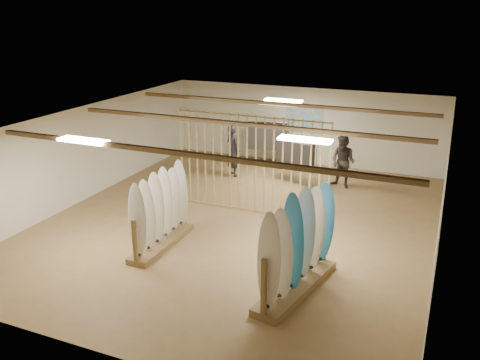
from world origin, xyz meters
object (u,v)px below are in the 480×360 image
at_px(clothing_rack_a, 267,136).
at_px(shopper_b, 343,158).
at_px(shopper_a, 233,147).
at_px(rack_left, 161,221).
at_px(clothing_rack_b, 295,154).
at_px(rack_right, 297,259).

distance_m(clothing_rack_a, shopper_b, 3.39).
bearing_deg(shopper_a, rack_left, 127.69).
xyz_separation_m(rack_left, clothing_rack_b, (1.57, 5.81, 0.33)).
bearing_deg(clothing_rack_b, shopper_a, -158.86).
bearing_deg(shopper_a, rack_right, 155.20).
relative_size(rack_left, rack_right, 0.86).
height_order(clothing_rack_a, clothing_rack_b, clothing_rack_a).
height_order(rack_left, shopper_b, shopper_b).
relative_size(clothing_rack_b, shopper_b, 0.78).
distance_m(clothing_rack_a, clothing_rack_b, 2.16).
relative_size(rack_left, clothing_rack_b, 1.56).
bearing_deg(clothing_rack_a, clothing_rack_b, -58.43).
height_order(clothing_rack_b, shopper_b, shopper_b).
distance_m(rack_left, rack_right, 3.70).
xyz_separation_m(rack_right, shopper_b, (-0.51, 6.66, 0.23)).
bearing_deg(shopper_b, rack_left, -99.55).
bearing_deg(clothing_rack_b, rack_left, -87.49).
relative_size(clothing_rack_b, shopper_a, 0.74).
xyz_separation_m(clothing_rack_a, shopper_b, (3.09, -1.38, -0.10)).
distance_m(rack_right, shopper_b, 6.68).
relative_size(rack_left, clothing_rack_a, 1.42).
bearing_deg(rack_right, clothing_rack_b, 118.84).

